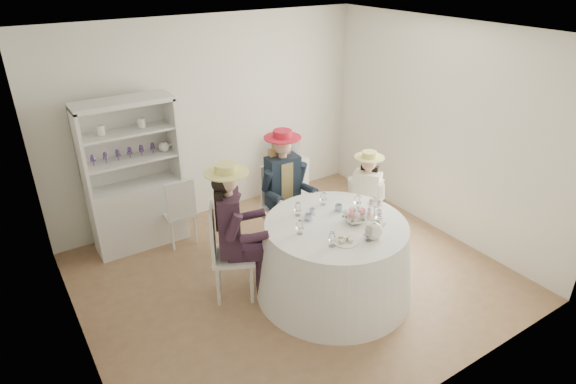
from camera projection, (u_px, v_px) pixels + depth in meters
ground at (293, 276)px, 5.58m from camera, size 4.50×4.50×0.00m
ceiling at (294, 34)px, 4.38m from camera, size 4.50×4.50×0.00m
wall_back at (211, 119)px, 6.48m from camera, size 4.50×0.00×4.50m
wall_front at (446, 263)px, 3.48m from camera, size 4.50×0.00×4.50m
wall_left at (62, 231)px, 3.88m from camera, size 0.00×4.50×4.50m
wall_right at (441, 130)px, 6.08m from camera, size 0.00×4.50×4.50m
tea_table at (334, 258)px, 5.16m from camera, size 1.69×1.69×0.86m
hutch at (136, 196)px, 5.95m from camera, size 1.20×0.63×1.89m
side_table at (289, 178)px, 7.24m from camera, size 0.49×0.49×0.65m
hatbox at (289, 148)px, 7.03m from camera, size 0.35×0.35×0.31m
guest_left at (232, 225)px, 4.91m from camera, size 0.66×0.59×1.55m
guest_mid at (284, 184)px, 5.78m from camera, size 0.56×0.59×1.54m
guest_right at (366, 194)px, 5.90m from camera, size 0.54×0.50×1.26m
spare_chair at (180, 210)px, 5.99m from camera, size 0.39×0.39×0.92m
teacup_a at (308, 218)px, 5.01m from camera, size 0.11×0.11×0.07m
teacup_b at (312, 212)px, 5.13m from camera, size 0.08×0.08×0.06m
teacup_c at (339, 208)px, 5.19m from camera, size 0.09×0.09×0.07m
flower_bowl at (355, 220)px, 4.97m from camera, size 0.29×0.29×0.06m
flower_arrangement at (355, 213)px, 4.98m from camera, size 0.18×0.18×0.07m
table_teapot at (374, 231)px, 4.68m from camera, size 0.25×0.18×0.19m
sandwich_plate at (345, 240)px, 4.65m from camera, size 0.26×0.26×0.06m
cupcake_stand at (374, 210)px, 5.07m from camera, size 0.22×0.22×0.21m
stemware_set at (337, 217)px, 4.93m from camera, size 0.91×0.92×0.15m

